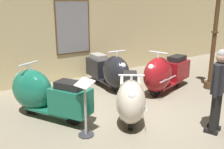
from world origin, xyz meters
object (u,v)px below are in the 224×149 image
(scooter_3, at_px, (164,74))
(visitor_0, at_px, (219,86))
(scooter_0, at_px, (43,94))
(lamppost, at_px, (216,27))
(info_stanchion, at_px, (86,113))
(scooter_1, at_px, (130,98))
(scooter_2, at_px, (110,71))

(scooter_3, height_order, visitor_0, visitor_0)
(scooter_0, height_order, scooter_3, scooter_3)
(lamppost, relative_size, info_stanchion, 2.84)
(scooter_1, xyz_separation_m, info_stanchion, (-1.01, -0.02, -0.05))
(scooter_1, bearing_deg, scooter_2, -165.01)
(scooter_3, relative_size, lamppost, 0.66)
(scooter_0, xyz_separation_m, scooter_1, (1.34, -1.13, -0.03))
(scooter_0, xyz_separation_m, lamppost, (4.37, -0.81, 1.16))
(scooter_0, xyz_separation_m, info_stanchion, (0.33, -1.15, -0.08))
(lamppost, relative_size, visitor_0, 1.92)
(scooter_2, bearing_deg, lamppost, 60.64)
(scooter_0, bearing_deg, info_stanchion, 167.59)
(scooter_2, relative_size, info_stanchion, 1.79)
(scooter_2, height_order, info_stanchion, scooter_2)
(info_stanchion, bearing_deg, scooter_1, 1.41)
(scooter_0, xyz_separation_m, scooter_2, (2.09, 0.68, -0.00))
(visitor_0, height_order, info_stanchion, visitor_0)
(scooter_1, height_order, lamppost, lamppost)
(scooter_1, bearing_deg, scooter_3, 152.12)
(scooter_2, bearing_deg, scooter_1, -18.60)
(lamppost, bearing_deg, scooter_1, -174.02)
(scooter_2, relative_size, lamppost, 0.63)
(scooter_0, height_order, scooter_2, scooter_0)
(visitor_0, bearing_deg, scooter_1, 19.02)
(scooter_1, bearing_deg, info_stanchion, -51.10)
(visitor_0, xyz_separation_m, info_stanchion, (-1.99, 1.20, -0.45))
(scooter_1, bearing_deg, scooter_0, -92.53)
(scooter_3, xyz_separation_m, info_stanchion, (-2.74, -0.82, -0.09))
(lamppost, bearing_deg, scooter_3, 159.94)
(lamppost, bearing_deg, scooter_0, 169.48)
(info_stanchion, bearing_deg, scooter_0, 105.92)
(visitor_0, bearing_deg, lamppost, -72.64)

